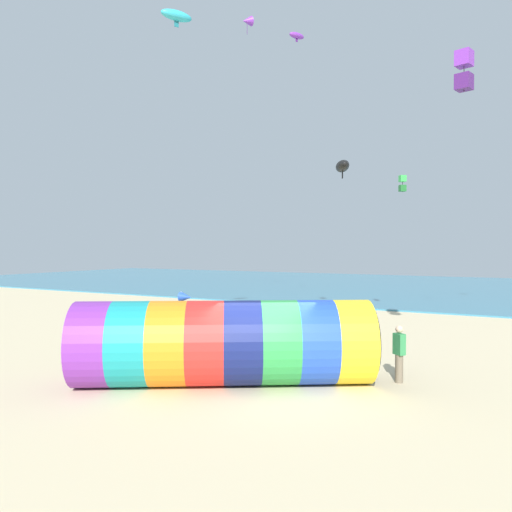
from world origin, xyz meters
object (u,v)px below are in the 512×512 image
giant_inflatable_tube (225,343)px  kite_black_parafoil (342,166)px  kite_handler (399,353)px  kite_green_box (402,183)px  kite_cyan_parafoil (176,16)px  kite_purple_box (464,70)px  kite_purple_parafoil (297,36)px  beach_flag (185,300)px  kite_purple_delta (247,21)px

giant_inflatable_tube → kite_black_parafoil: 7.21m
kite_handler → kite_green_box: kite_green_box is taller
kite_cyan_parafoil → kite_purple_box: kite_cyan_parafoil is taller
kite_black_parafoil → kite_purple_parafoil: bearing=121.7°
giant_inflatable_tube → beach_flag: size_ratio=3.44×
kite_purple_parafoil → kite_black_parafoil: (6.22, -10.09, -9.43)m
kite_purple_box → kite_black_parafoil: kite_purple_box is taller
kite_purple_parafoil → kite_purple_delta: (-4.27, 1.72, 2.44)m
giant_inflatable_tube → kite_purple_box: size_ratio=6.16×
giant_inflatable_tube → kite_purple_box: kite_purple_box is taller
beach_flag → giant_inflatable_tube: bearing=-30.4°
kite_handler → kite_cyan_parafoil: (-9.22, 1.00, 12.66)m
kite_handler → kite_purple_delta: (-12.68, 12.88, 17.88)m
kite_purple_delta → kite_black_parafoil: bearing=-48.4°
kite_handler → kite_purple_delta: 25.42m
kite_cyan_parafoil → kite_purple_box: 11.38m
kite_purple_box → kite_purple_delta: size_ratio=1.15×
kite_black_parafoil → kite_purple_delta: bearing=131.6°
giant_inflatable_tube → kite_green_box: 16.63m
kite_cyan_parafoil → kite_black_parafoil: (7.03, 0.08, -6.65)m
kite_purple_box → beach_flag: bearing=-153.0°
giant_inflatable_tube → kite_purple_parafoil: size_ratio=7.75×
kite_handler → beach_flag: beach_flag is taller
kite_purple_box → beach_flag: kite_purple_box is taller
kite_cyan_parafoil → kite_purple_parafoil: (0.81, 10.17, 2.78)m
kite_handler → kite_purple_box: size_ratio=1.23×
giant_inflatable_tube → kite_black_parafoil: size_ratio=6.73×
kite_purple_parafoil → kite_purple_delta: size_ratio=0.91×
kite_handler → kite_purple_box: kite_purple_box is taller
kite_cyan_parafoil → beach_flag: size_ratio=0.57×
kite_handler → beach_flag: (-7.14, -1.22, 1.37)m
kite_black_parafoil → kite_purple_delta: (-10.49, 11.80, 11.87)m
kite_handler → kite_black_parafoil: 6.48m
kite_green_box → kite_black_parafoil: kite_green_box is taller
kite_cyan_parafoil → giant_inflatable_tube: bearing=-38.7°
kite_purple_delta → kite_purple_box: bearing=-34.5°
kite_purple_parafoil → kite_purple_delta: bearing=158.1°
giant_inflatable_tube → kite_handler: giant_inflatable_tube is taller
kite_cyan_parafoil → kite_purple_delta: 13.43m
giant_inflatable_tube → kite_handler: bearing=31.1°
kite_handler → kite_cyan_parafoil: bearing=173.8°
kite_green_box → kite_purple_box: bearing=-66.3°
giant_inflatable_tube → kite_handler: size_ratio=5.02×
beach_flag → kite_green_box: bearing=71.9°
kite_green_box → kite_purple_delta: 15.00m
kite_handler → kite_black_parafoil: (-2.19, 1.08, 6.01)m
beach_flag → kite_handler: bearing=9.7°
kite_handler → beach_flag: size_ratio=0.69×
kite_black_parafoil → kite_purple_delta: 19.76m
kite_green_box → kite_purple_box: 10.53m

